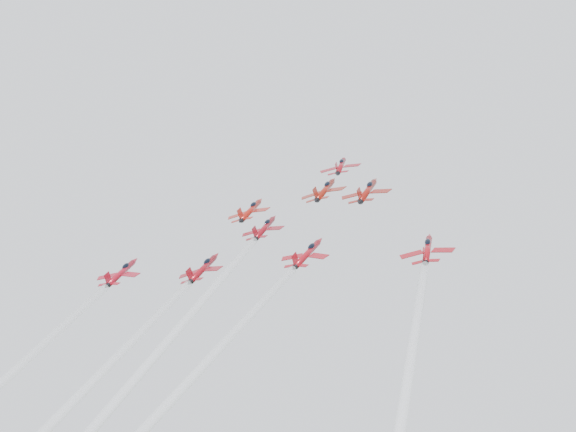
% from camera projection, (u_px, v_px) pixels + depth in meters
% --- Properties ---
extents(jet_lead, '(9.74, 11.76, 9.60)m').
position_uv_depth(jet_lead, '(341.00, 165.00, 166.19)').
color(jet_lead, maroon).
extents(jet_row2_left, '(9.87, 11.91, 9.73)m').
position_uv_depth(jet_row2_left, '(251.00, 210.00, 151.93)').
color(jet_row2_left, '#A81910').
extents(jet_row2_center, '(10.32, 12.46, 10.17)m').
position_uv_depth(jet_row2_center, '(325.00, 190.00, 151.58)').
color(jet_row2_center, maroon).
extents(jet_row2_right, '(10.43, 12.58, 10.28)m').
position_uv_depth(jet_row2_right, '(368.00, 190.00, 143.38)').
color(jet_row2_right, maroon).
extents(jet_center, '(8.90, 75.89, 62.29)m').
position_uv_depth(jet_center, '(159.00, 349.00, 100.77)').
color(jet_center, maroon).
extents(jet_rear_left, '(8.89, 75.85, 62.26)m').
position_uv_depth(jet_rear_left, '(57.00, 423.00, 88.80)').
color(jet_rear_left, maroon).
extents(jet_rear_right, '(8.69, 74.14, 60.86)m').
position_uv_depth(jet_rear_right, '(201.00, 408.00, 83.22)').
color(jet_rear_right, '#A70F1A').
extents(jet_rear_farright, '(8.37, 71.36, 58.58)m').
position_uv_depth(jet_rear_farright, '(369.00, 416.00, 73.27)').
color(jet_rear_farright, '#A40F18').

